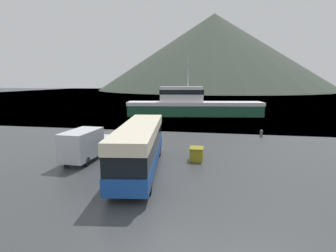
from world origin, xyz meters
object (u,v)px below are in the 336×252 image
object	(u,v)px
delivery_van	(85,144)
fishing_boat	(192,105)
tour_bus	(140,145)
storage_bin	(197,154)

from	to	relation	value
delivery_van	fishing_boat	world-z (taller)	fishing_boat
tour_bus	delivery_van	bearing A→B (deg)	153.96
delivery_van	fishing_boat	size ratio (longest dim) A/B	0.22
delivery_van	storage_bin	distance (m)	8.95
delivery_van	fishing_boat	bearing A→B (deg)	80.53
tour_bus	delivery_van	xyz separation A→B (m)	(-5.00, 1.62, -0.54)
tour_bus	delivery_van	size ratio (longest dim) A/B	2.06
fishing_boat	storage_bin	world-z (taller)	fishing_boat
tour_bus	storage_bin	distance (m)	5.13
tour_bus	fishing_boat	world-z (taller)	fishing_boat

